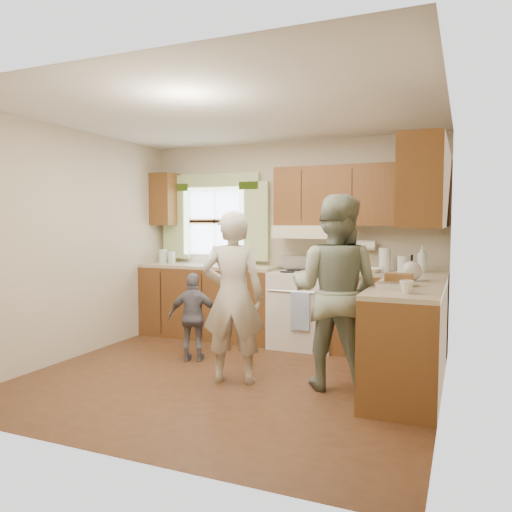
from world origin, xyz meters
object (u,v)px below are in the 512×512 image
at_px(stove, 305,308).
at_px(woman_right, 335,292).
at_px(child, 194,317).
at_px(woman_left, 233,297).

xyz_separation_m(stove, woman_right, (0.68, -1.31, 0.40)).
xyz_separation_m(stove, child, (-0.92, -1.06, 0.01)).
height_order(stove, woman_left, woman_left).
relative_size(stove, woman_right, 0.62).
bearing_deg(child, stove, -150.03).
bearing_deg(woman_right, stove, -58.53).
bearing_deg(stove, woman_left, -98.21).
distance_m(stove, woman_right, 1.53).
xyz_separation_m(woman_right, child, (-1.60, 0.25, -0.39)).
bearing_deg(woman_right, woman_left, 17.72).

